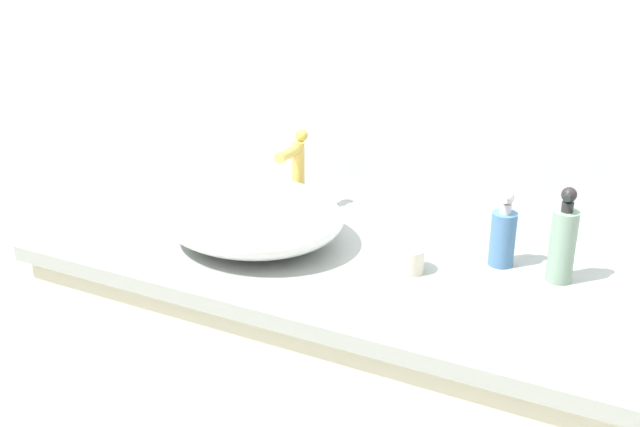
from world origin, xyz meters
name	(u,v)px	position (x,y,z in m)	size (l,w,h in m)	color
sink_basin	(252,216)	(-0.22, 0.37, 0.90)	(0.37, 0.33, 0.11)	white
faucet	(296,166)	(-0.22, 0.56, 0.95)	(0.03, 0.11, 0.18)	gold
lotion_bottle	(503,234)	(0.25, 0.50, 0.91)	(0.05, 0.05, 0.15)	teal
perfume_bottle	(563,242)	(0.36, 0.48, 0.92)	(0.05, 0.05, 0.18)	gray
candle_jar	(408,259)	(0.10, 0.40, 0.87)	(0.06, 0.06, 0.05)	beige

